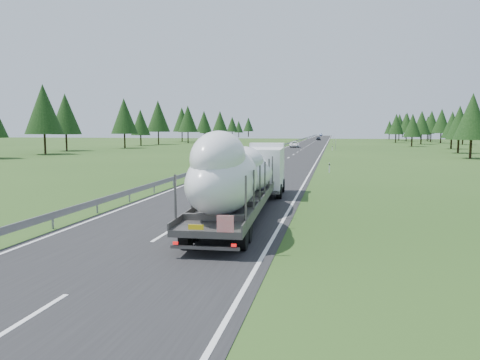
% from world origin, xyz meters
% --- Properties ---
extents(ground, '(400.00, 400.00, 0.00)m').
position_xyz_m(ground, '(0.00, 0.00, 0.00)').
color(ground, '#254316').
rests_on(ground, ground).
extents(road_surface, '(10.00, 400.00, 0.02)m').
position_xyz_m(road_surface, '(0.00, 100.00, 0.01)').
color(road_surface, black).
rests_on(road_surface, ground).
extents(guardrail, '(0.10, 400.00, 0.76)m').
position_xyz_m(guardrail, '(-5.30, 99.94, 0.60)').
color(guardrail, slate).
rests_on(guardrail, ground).
extents(marker_posts, '(0.13, 350.08, 1.00)m').
position_xyz_m(marker_posts, '(6.50, 155.00, 0.54)').
color(marker_posts, silver).
rests_on(marker_posts, ground).
extents(highway_sign, '(0.08, 0.90, 2.60)m').
position_xyz_m(highway_sign, '(7.20, 80.00, 1.81)').
color(highway_sign, slate).
rests_on(highway_sign, ground).
extents(tree_line_right, '(27.29, 287.46, 12.18)m').
position_xyz_m(tree_line_right, '(38.92, 98.03, 6.68)').
color(tree_line_right, black).
rests_on(tree_line_right, ground).
extents(tree_line_left, '(15.90, 287.77, 12.55)m').
position_xyz_m(tree_line_left, '(-43.29, 110.01, 7.30)').
color(tree_line_left, black).
rests_on(tree_line_left, ground).
extents(boat_truck, '(3.28, 18.67, 4.39)m').
position_xyz_m(boat_truck, '(2.40, 4.76, 2.20)').
color(boat_truck, white).
rests_on(boat_truck, ground).
extents(distant_van, '(2.79, 5.34, 1.44)m').
position_xyz_m(distant_van, '(-2.52, 94.60, 0.72)').
color(distant_van, white).
rests_on(distant_van, ground).
extents(distant_car_dark, '(1.95, 4.36, 1.46)m').
position_xyz_m(distant_car_dark, '(0.67, 167.20, 0.73)').
color(distant_car_dark, black).
rests_on(distant_car_dark, ground).
extents(distant_car_blue, '(1.78, 4.86, 1.59)m').
position_xyz_m(distant_car_blue, '(-1.60, 279.33, 0.80)').
color(distant_car_blue, '#182645').
rests_on(distant_car_blue, ground).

